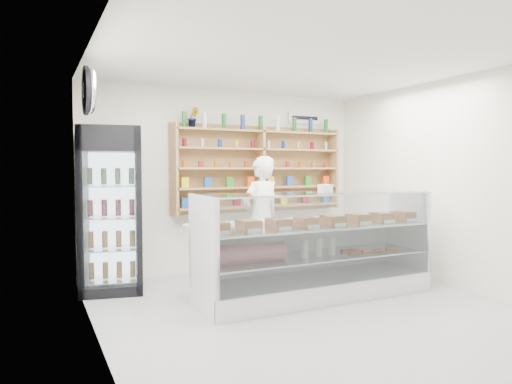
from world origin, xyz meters
TOP-DOWN VIEW (x-y plane):
  - room at (0.00, 0.00)m, footprint 5.00×5.00m
  - display_counter at (0.38, 0.59)m, footprint 3.01×0.90m
  - shop_worker at (0.16, 1.66)m, footprint 0.74×0.58m
  - drinks_cooler at (-1.85, 1.97)m, footprint 0.91×0.89m
  - wall_shelving at (0.50, 2.34)m, footprint 2.84×0.28m
  - potted_plant at (-0.61, 2.34)m, footprint 0.18×0.15m
  - security_mirror at (-2.17, 1.20)m, footprint 0.15×0.50m
  - wall_sign at (1.40, 2.47)m, footprint 0.62×0.03m

SIDE VIEW (x-z plane):
  - display_counter at x=0.38m, z-range -0.30..1.01m
  - shop_worker at x=0.16m, z-range 0.00..1.77m
  - drinks_cooler at x=-1.85m, z-range 0.00..2.13m
  - room at x=0.00m, z-range -1.10..3.90m
  - wall_shelving at x=0.50m, z-range 0.93..2.26m
  - potted_plant at x=-0.61m, z-range 2.20..2.50m
  - security_mirror at x=-2.17m, z-range 2.20..2.70m
  - wall_sign at x=1.40m, z-range 2.35..2.55m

